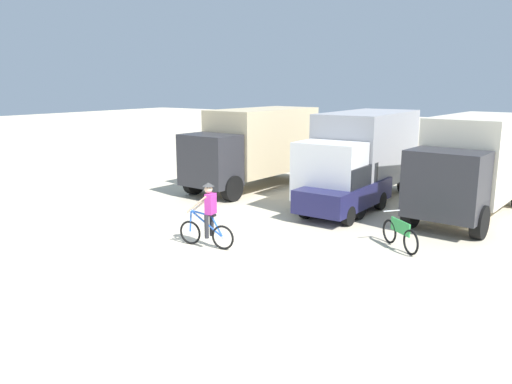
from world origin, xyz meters
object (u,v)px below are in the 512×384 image
object	(u,v)px
box_truck_cream_rv	(475,161)
sedan_parked	(344,189)
box_truck_tan_camper	(255,144)
bicycle_spare	(400,235)
box_truck_grey_hauler	(362,152)
cyclist_orange_shirt	(208,217)

from	to	relation	value
box_truck_cream_rv	sedan_parked	bearing A→B (deg)	-146.88
box_truck_tan_camper	sedan_parked	xyz separation A→B (m)	(5.20, -2.17, -0.99)
box_truck_cream_rv	bicycle_spare	distance (m)	5.26
box_truck_tan_camper	bicycle_spare	bearing A→B (deg)	-30.68
bicycle_spare	box_truck_cream_rv	bearing A→B (deg)	81.02
box_truck_tan_camper	box_truck_cream_rv	distance (m)	8.84
box_truck_grey_hauler	bicycle_spare	xyz separation A→B (m)	(3.26, -4.98, -1.48)
box_truck_tan_camper	bicycle_spare	xyz separation A→B (m)	(8.05, -4.78, -1.48)
cyclist_orange_shirt	bicycle_spare	distance (m)	5.25
box_truck_tan_camper	box_truck_cream_rv	bearing A→B (deg)	1.37
cyclist_orange_shirt	sedan_parked	bearing A→B (deg)	74.29
sedan_parked	bicycle_spare	xyz separation A→B (m)	(2.86, -2.61, -0.48)
box_truck_cream_rv	sedan_parked	world-z (taller)	box_truck_cream_rv
box_truck_tan_camper	sedan_parked	size ratio (longest dim) A/B	1.62
sedan_parked	cyclist_orange_shirt	distance (m)	5.67
box_truck_cream_rv	bicycle_spare	bearing A→B (deg)	-98.98
box_truck_cream_rv	sedan_parked	size ratio (longest dim) A/B	1.63
sedan_parked	box_truck_cream_rv	bearing A→B (deg)	33.12
box_truck_grey_hauler	sedan_parked	xyz separation A→B (m)	(0.41, -2.37, -0.99)
sedan_parked	cyclist_orange_shirt	world-z (taller)	cyclist_orange_shirt
bicycle_spare	box_truck_tan_camper	bearing A→B (deg)	149.32
cyclist_orange_shirt	box_truck_tan_camper	bearing A→B (deg)	115.65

